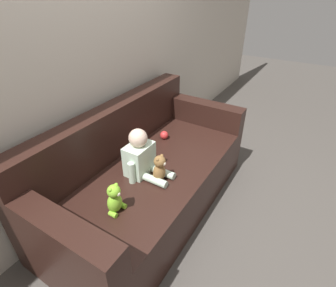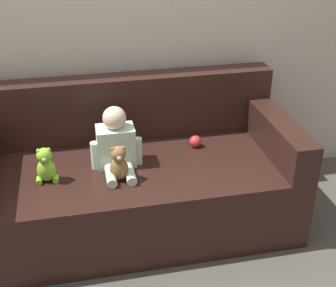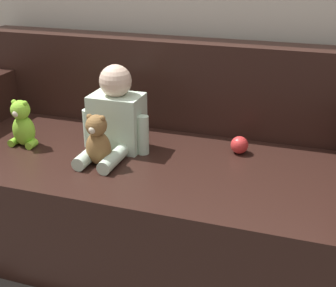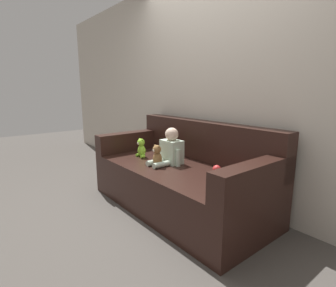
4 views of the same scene
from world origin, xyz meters
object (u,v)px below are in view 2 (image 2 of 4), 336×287
Objects in this scene: teddy_bear_brown at (119,163)px; plush_toy_side at (46,166)px; couch at (135,178)px; person_baby at (116,144)px; toy_ball at (195,141)px.

teddy_bear_brown is 0.42m from plush_toy_side.
couch reaches higher than teddy_bear_brown.
plush_toy_side is (-0.42, -0.09, -0.05)m from person_baby.
teddy_bear_brown is (-0.12, -0.23, 0.25)m from couch.
couch reaches higher than toy_ball.
couch is at bearing 15.96° from plush_toy_side.
couch reaches higher than person_baby.
plush_toy_side is at bearing -166.65° from toy_ball.
teddy_bear_brown is at bearing -91.80° from person_baby.
person_baby is at bearing 12.75° from plush_toy_side.
toy_ball is at bearing 9.92° from couch.
person_baby is 1.72× the size of teddy_bear_brown.
couch is at bearing 26.60° from person_baby.
person_baby reaches higher than teddy_bear_brown.
couch is at bearing 61.87° from teddy_bear_brown.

